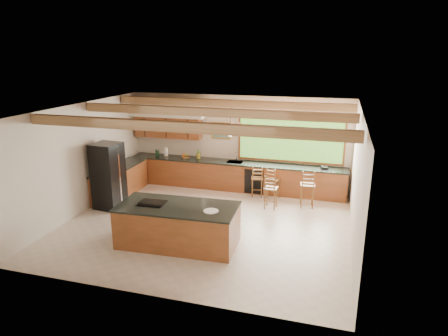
# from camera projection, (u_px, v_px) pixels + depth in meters

# --- Properties ---
(ground) EXTENTS (7.20, 7.20, 0.00)m
(ground) POSITION_uv_depth(u_px,v_px,m) (206.00, 225.00, 10.36)
(ground) COLOR beige
(ground) RESTS_ON ground
(room_shell) EXTENTS (7.27, 6.54, 3.02)m
(room_shell) POSITION_uv_depth(u_px,v_px,m) (207.00, 136.00, 10.38)
(room_shell) COLOR beige
(room_shell) RESTS_ON ground
(counter_run) EXTENTS (7.12, 3.10, 1.25)m
(counter_run) POSITION_uv_depth(u_px,v_px,m) (207.00, 177.00, 12.77)
(counter_run) COLOR brown
(counter_run) RESTS_ON ground
(island) EXTENTS (2.80, 1.41, 0.98)m
(island) POSITION_uv_depth(u_px,v_px,m) (178.00, 225.00, 9.20)
(island) COLOR brown
(island) RESTS_ON ground
(refrigerator) EXTENTS (0.81, 0.79, 1.89)m
(refrigerator) POSITION_uv_depth(u_px,v_px,m) (108.00, 176.00, 11.27)
(refrigerator) COLOR black
(refrigerator) RESTS_ON ground
(bar_stool_a) EXTENTS (0.43, 0.43, 0.99)m
(bar_stool_a) POSITION_uv_depth(u_px,v_px,m) (257.00, 179.00, 12.18)
(bar_stool_a) COLOR brown
(bar_stool_a) RESTS_ON ground
(bar_stool_b) EXTENTS (0.38, 0.38, 1.00)m
(bar_stool_b) POSITION_uv_depth(u_px,v_px,m) (271.00, 189.00, 11.24)
(bar_stool_b) COLOR brown
(bar_stool_b) RESTS_ON ground
(bar_stool_c) EXTENTS (0.44, 0.44, 0.98)m
(bar_stool_c) POSITION_uv_depth(u_px,v_px,m) (273.00, 180.00, 12.05)
(bar_stool_c) COLOR brown
(bar_stool_c) RESTS_ON ground
(bar_stool_d) EXTENTS (0.45, 0.45, 1.11)m
(bar_stool_d) POSITION_uv_depth(u_px,v_px,m) (307.00, 186.00, 11.31)
(bar_stool_d) COLOR brown
(bar_stool_d) RESTS_ON ground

